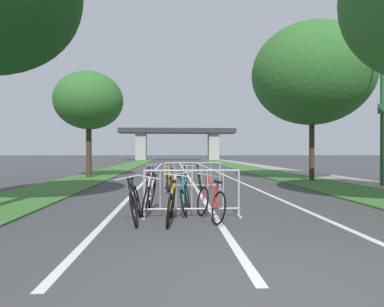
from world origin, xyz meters
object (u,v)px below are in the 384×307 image
Objects in this scene: bicycle_white_2 at (149,197)px; bicycle_purple_6 at (151,180)px; crowd_barrier_nearest at (192,194)px; bicycle_teal_7 at (185,197)px; bicycle_yellow_3 at (171,204)px; tree_right_oak_mid at (312,74)px; crowd_barrier_second at (193,176)px; lamppost_with_sign at (382,100)px; bicycle_green_4 at (199,179)px; bicycle_orange_1 at (168,182)px; tree_left_cypress_far at (89,101)px; bicycle_black_8 at (135,203)px; bicycle_silver_5 at (184,179)px; bicycle_red_0 at (211,202)px.

bicycle_purple_6 is at bearing -83.05° from bicycle_white_2.
crowd_barrier_nearest reaches higher than bicycle_teal_7.
bicycle_purple_6 is at bearing 101.20° from bicycle_yellow_3.
tree_right_oak_mid is 8.44m from crowd_barrier_second.
lamppost_with_sign is 3.72× the size of bicycle_green_4.
crowd_barrier_nearest is 1.22× the size of bicycle_white_2.
bicycle_green_4 is (1.23, 0.90, 0.03)m from bicycle_orange_1.
lamppost_with_sign is at bearing -23.94° from tree_left_cypress_far.
bicycle_black_8 is (-1.54, -5.69, -0.12)m from crowd_barrier_second.
lamppost_with_sign is at bearing 6.54° from bicycle_purple_6.
crowd_barrier_second is 5.89m from bicycle_black_8.
bicycle_silver_5 is 5.22m from bicycle_teal_7.
crowd_barrier_second is 1.35× the size of bicycle_teal_7.
bicycle_black_8 is (-1.07, -0.92, 0.03)m from bicycle_teal_7.
bicycle_yellow_3 reaches higher than bicycle_orange_1.
crowd_barrier_nearest reaches higher than bicycle_silver_5.
bicycle_red_0 is (5.43, -11.74, -3.91)m from tree_left_cypress_far.
bicycle_orange_1 is (-0.93, -0.46, -0.17)m from crowd_barrier_second.
bicycle_red_0 is at bearing -89.97° from bicycle_green_4.
bicycle_black_8 is (-1.22, -6.14, 0.02)m from bicycle_silver_5.
bicycle_teal_7 is (-0.76, -5.21, -0.01)m from bicycle_green_4.
bicycle_black_8 is at bearing -130.09° from tree_right_oak_mid.
bicycle_green_4 is at bearing 84.11° from bicycle_yellow_3.
bicycle_silver_5 is at bearing 89.78° from crowd_barrier_nearest.
bicycle_white_2 is 1.19m from bicycle_yellow_3.
lamppost_with_sign reaches higher than bicycle_white_2.
tree_right_oak_mid reaches higher than bicycle_yellow_3.
bicycle_red_0 is at bearing -67.57° from bicycle_purple_6.
tree_left_cypress_far reaches higher than bicycle_silver_5.
crowd_barrier_second is (-7.69, -0.31, -3.03)m from lamppost_with_sign.
lamppost_with_sign is 3.65× the size of bicycle_yellow_3.
bicycle_purple_6 is at bearing 91.30° from bicycle_red_0.
crowd_barrier_second is at bearing -151.01° from tree_right_oak_mid.
bicycle_purple_6 is at bearing -159.15° from tree_right_oak_mid.
lamppost_with_sign is 10.12m from bicycle_teal_7.
lamppost_with_sign is 2.81× the size of crowd_barrier_nearest.
tree_left_cypress_far reaches higher than crowd_barrier_nearest.
lamppost_with_sign is 3.74× the size of bicycle_orange_1.
tree_right_oak_mid is 4.40× the size of bicycle_white_2.
lamppost_with_sign is 8.27m from crowd_barrier_second.
bicycle_orange_1 is (-0.59, 4.80, -0.17)m from crowd_barrier_nearest.
tree_right_oak_mid is 9.58m from bicycle_purple_6.
lamppost_with_sign is 3.53× the size of bicycle_purple_6.
crowd_barrier_nearest is (-8.02, -5.57, -3.03)m from lamppost_with_sign.
bicycle_green_4 is (-7.39, 0.13, -3.18)m from lamppost_with_sign.
bicycle_yellow_3 is at bearing -144.07° from lamppost_with_sign.
tree_right_oak_mid reaches higher than bicycle_red_0.
bicycle_orange_1 is 1.01× the size of bicycle_teal_7.
bicycle_teal_7 is (1.12, -5.22, 0.00)m from bicycle_purple_6.
bicycle_black_8 is (-1.57, -0.07, 0.02)m from bicycle_red_0.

